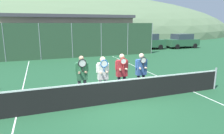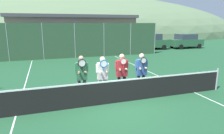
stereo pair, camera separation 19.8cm
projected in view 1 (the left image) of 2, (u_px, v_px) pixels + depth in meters
ground_plane at (119, 102)px, 8.00m from camera, size 120.00×120.00×0.00m
hill_distant at (50, 35)px, 53.98m from camera, size 110.40×61.34×21.47m
clubhouse_building at (71, 32)px, 25.16m from camera, size 15.34×5.50×4.14m
fence_back at (72, 41)px, 18.04m from camera, size 16.61×0.06×3.15m
tennis_net at (119, 91)px, 7.89m from camera, size 10.06×0.09×1.04m
court_line_left_sideline at (22, 90)px, 9.50m from camera, size 0.05×16.00×0.01m
court_line_right_sideline at (158, 76)px, 12.00m from camera, size 0.05×16.00×0.01m
player_leftmost at (82, 75)px, 7.94m from camera, size 0.55×0.34×1.87m
player_center_left at (103, 74)px, 8.12m from camera, size 0.55×0.34×1.80m
player_center_right at (122, 71)px, 8.50m from camera, size 0.60×0.34×1.86m
player_rightmost at (141, 70)px, 8.75m from camera, size 0.59×0.34×1.84m
car_far_left at (10, 47)px, 19.28m from camera, size 4.11×2.07×1.81m
car_left_of_center at (63, 45)px, 21.26m from camera, size 4.64×2.03×1.69m
car_center at (109, 43)px, 22.60m from camera, size 4.08×1.99×1.84m
car_right_of_center at (147, 41)px, 24.31m from camera, size 4.34×1.94×1.90m
car_far_right at (182, 41)px, 25.76m from camera, size 4.23×2.05×1.81m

